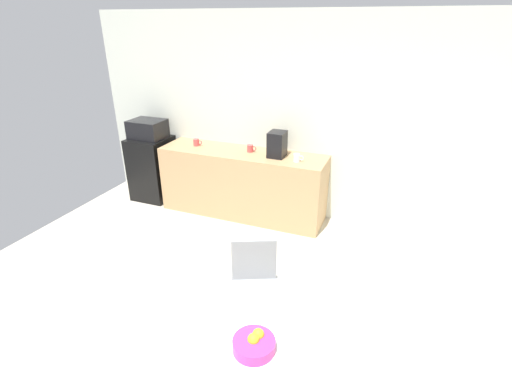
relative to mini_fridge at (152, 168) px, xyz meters
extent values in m
plane|color=beige|center=(2.19, -2.65, -0.46)|extent=(6.00, 6.00, 0.00)
cube|color=silver|center=(2.19, 0.35, 0.84)|extent=(6.00, 0.10, 2.60)
cube|color=tan|center=(1.46, 0.00, -0.01)|extent=(2.23, 0.60, 0.90)
cube|color=black|center=(0.00, 0.00, 0.00)|extent=(0.54, 0.54, 0.93)
cube|color=black|center=(0.00, 0.00, 0.59)|extent=(0.48, 0.38, 0.26)
cylinder|color=white|center=(2.81, -2.79, 0.26)|extent=(1.08, 1.08, 0.03)
cylinder|color=silver|center=(2.66, -2.09, -0.25)|extent=(0.02, 0.02, 0.42)
cylinder|color=silver|center=(2.38, -2.22, -0.25)|extent=(0.02, 0.02, 0.42)
cylinder|color=silver|center=(2.53, -1.80, -0.25)|extent=(0.02, 0.02, 0.42)
cylinder|color=silver|center=(2.25, -1.93, -0.25)|extent=(0.02, 0.02, 0.42)
cube|color=gray|center=(2.45, -2.01, -0.03)|extent=(0.56, 0.56, 0.03)
cube|color=gray|center=(2.37, -1.84, 0.18)|extent=(0.36, 0.19, 0.38)
cylinder|color=#D8338C|center=(2.76, -2.80, 0.31)|extent=(0.25, 0.25, 0.07)
sphere|color=yellow|center=(2.76, -2.79, 0.35)|extent=(0.07, 0.07, 0.07)
sphere|color=yellow|center=(2.77, -2.75, 0.35)|extent=(0.07, 0.07, 0.07)
cylinder|color=#D84C4C|center=(0.77, 0.01, 0.48)|extent=(0.08, 0.08, 0.09)
torus|color=#D84C4C|center=(0.83, 0.01, 0.49)|extent=(0.06, 0.01, 0.06)
cylinder|color=#D84C4C|center=(1.56, 0.04, 0.48)|extent=(0.08, 0.08, 0.09)
torus|color=#D84C4C|center=(1.62, 0.04, 0.49)|extent=(0.06, 0.01, 0.06)
cylinder|color=white|center=(2.23, -0.09, 0.48)|extent=(0.08, 0.08, 0.09)
torus|color=white|center=(2.28, -0.09, 0.49)|extent=(0.06, 0.01, 0.06)
cube|color=black|center=(1.95, 0.00, 0.60)|extent=(0.20, 0.24, 0.32)
camera|label=1|loc=(3.36, -4.27, 2.02)|focal=26.31mm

